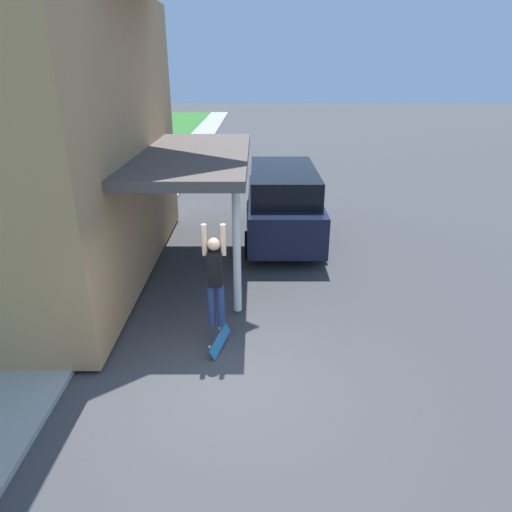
% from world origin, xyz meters
% --- Properties ---
extents(ground_plane, '(120.00, 120.00, 0.00)m').
position_xyz_m(ground_plane, '(0.00, 0.00, 0.00)').
color(ground_plane, '#3D3D3F').
extents(sidewalk, '(1.80, 80.00, 0.10)m').
position_xyz_m(sidewalk, '(-3.60, 6.00, 0.05)').
color(sidewalk, '#9E9E99').
rests_on(sidewalk, ground_plane).
extents(suv_parked, '(2.16, 4.86, 2.06)m').
position_xyz_m(suv_parked, '(1.14, 6.85, 1.08)').
color(suv_parked, black).
rests_on(suv_parked, ground_plane).
extents(car_down_street, '(1.88, 4.07, 1.38)m').
position_xyz_m(car_down_street, '(-1.39, 16.21, 0.65)').
color(car_down_street, maroon).
rests_on(car_down_street, ground_plane).
extents(skateboarder, '(0.41, 0.22, 1.92)m').
position_xyz_m(skateboarder, '(-0.36, 1.14, 1.42)').
color(skateboarder, navy).
rests_on(skateboarder, ground_plane).
extents(skateboard, '(0.35, 0.80, 0.32)m').
position_xyz_m(skateboard, '(-0.31, 1.02, 0.17)').
color(skateboard, '#236B99').
rests_on(skateboard, ground_plane).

